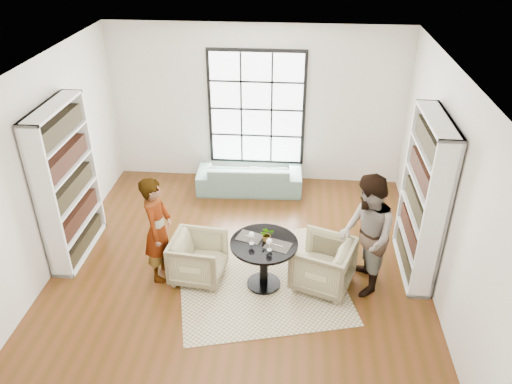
# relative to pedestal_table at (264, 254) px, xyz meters

# --- Properties ---
(ground) EXTENTS (6.00, 6.00, 0.00)m
(ground) POSITION_rel_pedestal_table_xyz_m (-0.39, 0.29, -0.54)
(ground) COLOR #562C14
(room_shell) EXTENTS (6.00, 6.01, 6.00)m
(room_shell) POSITION_rel_pedestal_table_xyz_m (-0.39, 0.83, 0.72)
(room_shell) COLOR silver
(room_shell) RESTS_ON ground
(rug) EXTENTS (2.83, 2.83, 0.01)m
(rug) POSITION_rel_pedestal_table_xyz_m (-0.06, 0.13, -0.54)
(rug) COLOR #C1AF91
(rug) RESTS_ON ground
(pedestal_table) EXTENTS (0.94, 0.94, 0.75)m
(pedestal_table) POSITION_rel_pedestal_table_xyz_m (0.00, 0.00, 0.00)
(pedestal_table) COLOR black
(pedestal_table) RESTS_ON ground
(sofa) EXTENTS (1.99, 0.86, 0.57)m
(sofa) POSITION_rel_pedestal_table_xyz_m (-0.47, 2.74, -0.26)
(sofa) COLOR gray
(sofa) RESTS_ON ground
(armchair_left) EXTENTS (0.81, 0.79, 0.68)m
(armchair_left) POSITION_rel_pedestal_table_xyz_m (-0.95, 0.10, -0.20)
(armchair_left) COLOR tan
(armchair_left) RESTS_ON ground
(armchair_right) EXTENTS (1.01, 1.00, 0.73)m
(armchair_right) POSITION_rel_pedestal_table_xyz_m (0.83, 0.08, -0.18)
(armchair_right) COLOR #C5B58D
(armchair_right) RESTS_ON ground
(person_left) EXTENTS (0.40, 0.59, 1.61)m
(person_left) POSITION_rel_pedestal_table_xyz_m (-1.50, 0.10, 0.26)
(person_left) COLOR gray
(person_left) RESTS_ON ground
(person_right) EXTENTS (0.76, 0.93, 1.77)m
(person_right) POSITION_rel_pedestal_table_xyz_m (1.38, 0.08, 0.34)
(person_right) COLOR gray
(person_right) RESTS_ON ground
(placemat_left) EXTENTS (0.41, 0.36, 0.01)m
(placemat_left) POSITION_rel_pedestal_table_xyz_m (-0.21, 0.10, 0.21)
(placemat_left) COLOR #292723
(placemat_left) RESTS_ON pedestal_table
(placemat_right) EXTENTS (0.41, 0.36, 0.01)m
(placemat_right) POSITION_rel_pedestal_table_xyz_m (0.19, -0.06, 0.21)
(placemat_right) COLOR #292723
(placemat_right) RESTS_ON pedestal_table
(cutlery_left) EXTENTS (0.20, 0.25, 0.01)m
(cutlery_left) POSITION_rel_pedestal_table_xyz_m (-0.21, 0.10, 0.22)
(cutlery_left) COLOR silver
(cutlery_left) RESTS_ON placemat_left
(cutlery_right) EXTENTS (0.20, 0.25, 0.01)m
(cutlery_right) POSITION_rel_pedestal_table_xyz_m (0.19, -0.06, 0.22)
(cutlery_right) COLOR silver
(cutlery_right) RESTS_ON placemat_right
(wine_glass_left) EXTENTS (0.09, 0.09, 0.19)m
(wine_glass_left) POSITION_rel_pedestal_table_xyz_m (-0.17, -0.04, 0.34)
(wine_glass_left) COLOR silver
(wine_glass_left) RESTS_ON pedestal_table
(wine_glass_right) EXTENTS (0.08, 0.08, 0.19)m
(wine_glass_right) POSITION_rel_pedestal_table_xyz_m (0.08, -0.17, 0.34)
(wine_glass_right) COLOR silver
(wine_glass_right) RESTS_ON pedestal_table
(flower_centerpiece) EXTENTS (0.22, 0.20, 0.21)m
(flower_centerpiece) POSITION_rel_pedestal_table_xyz_m (0.04, 0.05, 0.31)
(flower_centerpiece) COLOR gray
(flower_centerpiece) RESTS_ON pedestal_table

